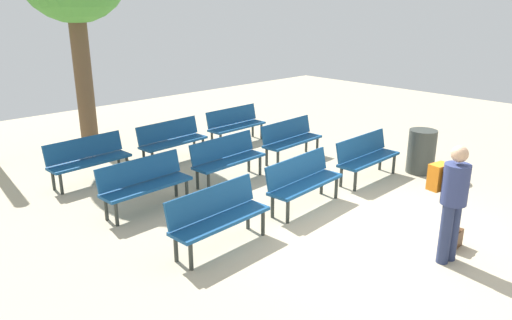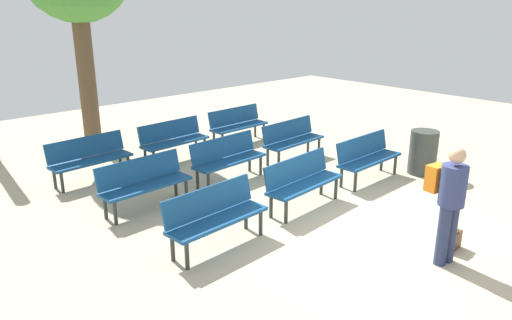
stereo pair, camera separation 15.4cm
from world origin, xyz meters
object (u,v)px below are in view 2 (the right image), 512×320
object	(u,v)px
handbag	(451,240)
bench_r2_c2	(237,123)
bench_r1_c2	(292,138)
bench_r2_c1	(173,138)
bench_r1_c1	(227,157)
visitor_with_backpack	(449,198)
bench_r0_c0	(215,214)
bench_r2_c0	(89,156)
trash_bin	(423,152)
bench_r0_c1	(302,179)
bench_r0_c2	(367,155)
bench_r1_c0	(144,181)

from	to	relation	value
handbag	bench_r2_c2	bearing A→B (deg)	78.16
handbag	bench_r1_c2	bearing A→B (deg)	73.35
bench_r2_c1	bench_r1_c1	bearing A→B (deg)	-92.23
bench_r2_c1	visitor_with_backpack	world-z (taller)	visitor_with_backpack
visitor_with_backpack	bench_r1_c1	bearing A→B (deg)	-78.33
bench_r1_c2	visitor_with_backpack	size ratio (longest dim) A/B	0.99
bench_r0_c0	handbag	bearing A→B (deg)	-46.90
bench_r2_c0	trash_bin	world-z (taller)	trash_bin
bench_r0_c1	bench_r2_c1	xyz separation A→B (m)	(-0.17, 3.72, 0.00)
bench_r1_c1	bench_r1_c2	size ratio (longest dim) A/B	1.00
visitor_with_backpack	handbag	world-z (taller)	visitor_with_backpack
bench_r2_c1	bench_r0_c2	bearing A→B (deg)	-63.32
bench_r1_c0	trash_bin	distance (m)	5.64
bench_r2_c0	handbag	distance (m)	6.71
bench_r1_c1	trash_bin	world-z (taller)	trash_bin
bench_r2_c0	bench_r2_c2	bearing A→B (deg)	-1.11
visitor_with_backpack	trash_bin	size ratio (longest dim) A/B	1.82
bench_r2_c2	visitor_with_backpack	bearing A→B (deg)	-107.25
bench_r0_c2	trash_bin	distance (m)	1.30
bench_r1_c1	visitor_with_backpack	xyz separation A→B (m)	(0.16, -4.43, 0.43)
bench_r0_c1	visitor_with_backpack	xyz separation A→B (m)	(0.03, -2.57, 0.43)
bench_r1_c1	handbag	world-z (taller)	bench_r1_c1
bench_r0_c1	bench_r0_c0	bearing A→B (deg)	179.06
visitor_with_backpack	trash_bin	bearing A→B (deg)	-136.75
bench_r2_c0	bench_r2_c1	xyz separation A→B (m)	(1.96, 0.02, 0.00)
visitor_with_backpack	bench_r0_c1	bearing A→B (deg)	-79.70
bench_r1_c2	bench_r2_c0	distance (m)	4.30
bench_r2_c1	handbag	xyz separation A→B (m)	(0.64, -6.20, -0.37)
bench_r1_c0	bench_r1_c2	xyz separation A→B (m)	(3.84, 0.19, 0.00)
bench_r1_c0	bench_r2_c2	distance (m)	4.36
bench_r2_c1	bench_r2_c2	bearing A→B (deg)	-0.06
bench_r1_c1	visitor_with_backpack	bearing A→B (deg)	-91.23
bench_r1_c2	bench_r2_c1	xyz separation A→B (m)	(-1.97, 1.77, 0.00)
bench_r1_c1	bench_r1_c2	world-z (taller)	same
bench_r1_c1	bench_r2_c2	size ratio (longest dim) A/B	1.01
bench_r2_c0	bench_r2_c1	world-z (taller)	same
bench_r0_c2	bench_r1_c2	xyz separation A→B (m)	(-0.15, 1.91, 0.00)
bench_r1_c1	trash_bin	xyz separation A→B (m)	(3.26, -2.36, -0.05)
bench_r0_c0	bench_r1_c0	distance (m)	1.88
bench_r1_c0	bench_r2_c2	size ratio (longest dim) A/B	1.00
bench_r1_c1	bench_r0_c0	bearing A→B (deg)	-136.32
bench_r0_c2	bench_r1_c0	bearing A→B (deg)	155.21
bench_r0_c0	bench_r2_c1	distance (m)	4.24
handbag	trash_bin	world-z (taller)	trash_bin
bench_r0_c1	bench_r0_c2	distance (m)	1.95
bench_r2_c0	visitor_with_backpack	size ratio (longest dim) A/B	0.98
bench_r2_c2	handbag	world-z (taller)	bench_r2_c2
bench_r2_c1	bench_r2_c2	size ratio (longest dim) A/B	1.01
bench_r0_c0	bench_r2_c0	xyz separation A→B (m)	(-0.15, 3.81, 0.00)
bench_r2_c2	bench_r2_c0	bearing A→B (deg)	-179.81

